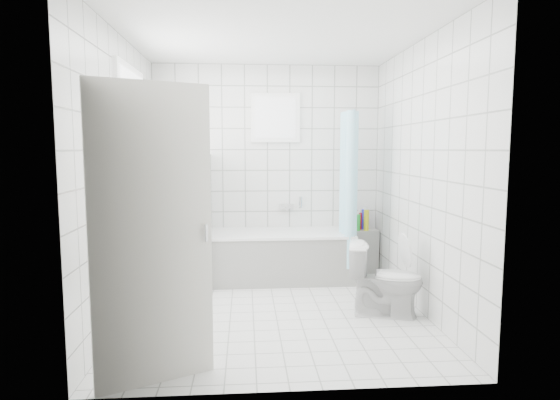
{
  "coord_description": "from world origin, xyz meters",
  "views": [
    {
      "loc": [
        -0.28,
        -4.37,
        1.57
      ],
      "look_at": [
        0.07,
        0.35,
        1.05
      ],
      "focal_mm": 30.0,
      "sensor_mm": 36.0,
      "label": 1
    }
  ],
  "objects": [
    {
      "name": "ground",
      "position": [
        0.0,
        0.0,
        0.0
      ],
      "size": [
        3.0,
        3.0,
        0.0
      ],
      "primitive_type": "plane",
      "color": "white",
      "rests_on": "ground"
    },
    {
      "name": "ceiling",
      "position": [
        0.0,
        0.0,
        2.6
      ],
      "size": [
        3.0,
        3.0,
        0.0
      ],
      "primitive_type": "plane",
      "rotation": [
        3.14,
        0.0,
        0.0
      ],
      "color": "white",
      "rests_on": "ground"
    },
    {
      "name": "wall_back",
      "position": [
        0.0,
        1.5,
        1.3
      ],
      "size": [
        2.8,
        0.02,
        2.6
      ],
      "primitive_type": "cube",
      "color": "white",
      "rests_on": "ground"
    },
    {
      "name": "wall_front",
      "position": [
        0.0,
        -1.5,
        1.3
      ],
      "size": [
        2.8,
        0.02,
        2.6
      ],
      "primitive_type": "cube",
      "color": "white",
      "rests_on": "ground"
    },
    {
      "name": "wall_left",
      "position": [
        -1.4,
        0.0,
        1.3
      ],
      "size": [
        0.02,
        3.0,
        2.6
      ],
      "primitive_type": "cube",
      "color": "white",
      "rests_on": "ground"
    },
    {
      "name": "wall_right",
      "position": [
        1.4,
        0.0,
        1.3
      ],
      "size": [
        0.02,
        3.0,
        2.6
      ],
      "primitive_type": "cube",
      "color": "white",
      "rests_on": "ground"
    },
    {
      "name": "window_left",
      "position": [
        -1.35,
        0.3,
        1.6
      ],
      "size": [
        0.01,
        0.9,
        1.4
      ],
      "primitive_type": "cube",
      "color": "white",
      "rests_on": "wall_left"
    },
    {
      "name": "window_back",
      "position": [
        0.1,
        1.46,
        1.95
      ],
      "size": [
        0.5,
        0.01,
        0.5
      ],
      "primitive_type": "cube",
      "color": "white",
      "rests_on": "wall_back"
    },
    {
      "name": "window_sill",
      "position": [
        -1.31,
        0.3,
        0.86
      ],
      "size": [
        0.18,
        1.02,
        0.08
      ],
      "primitive_type": "cube",
      "color": "white",
      "rests_on": "wall_left"
    },
    {
      "name": "door",
      "position": [
        -0.89,
        -1.31,
        1.0
      ],
      "size": [
        0.74,
        0.37,
        2.0
      ],
      "primitive_type": "cube",
      "rotation": [
        0.0,
        0.0,
        -1.13
      ],
      "color": "silver",
      "rests_on": "ground"
    },
    {
      "name": "bathtub",
      "position": [
        0.13,
        1.13,
        0.29
      ],
      "size": [
        1.7,
        0.77,
        0.58
      ],
      "color": "white",
      "rests_on": "ground"
    },
    {
      "name": "partition_wall",
      "position": [
        -0.78,
        1.07,
        0.75
      ],
      "size": [
        0.15,
        0.85,
        1.5
      ],
      "primitive_type": "cube",
      "color": "white",
      "rests_on": "ground"
    },
    {
      "name": "tiled_ledge",
      "position": [
        1.19,
        1.38,
        0.28
      ],
      "size": [
        0.4,
        0.24,
        0.55
      ],
      "primitive_type": "cube",
      "color": "white",
      "rests_on": "ground"
    },
    {
      "name": "toilet",
      "position": [
        1.03,
        -0.17,
        0.35
      ],
      "size": [
        0.75,
        0.55,
        0.69
      ],
      "primitive_type": "imported",
      "rotation": [
        0.0,
        0.0,
        1.31
      ],
      "color": "white",
      "rests_on": "ground"
    },
    {
      "name": "curtain_rod",
      "position": [
        0.92,
        1.1,
        2.0
      ],
      "size": [
        0.02,
        0.8,
        0.02
      ],
      "primitive_type": "cylinder",
      "rotation": [
        1.57,
        0.0,
        0.0
      ],
      "color": "silver",
      "rests_on": "wall_back"
    },
    {
      "name": "shower_curtain",
      "position": [
        0.92,
        0.97,
        1.1
      ],
      "size": [
        0.14,
        0.48,
        1.78
      ],
      "primitive_type": null,
      "color": "#56D8FD",
      "rests_on": "curtain_rod"
    },
    {
      "name": "tub_faucet",
      "position": [
        0.23,
        1.46,
        0.85
      ],
      "size": [
        0.18,
        0.06,
        0.06
      ],
      "primitive_type": "cube",
      "color": "silver",
      "rests_on": "wall_back"
    },
    {
      "name": "sill_bottles",
      "position": [
        -1.3,
        0.21,
        1.03
      ],
      "size": [
        0.19,
        0.75,
        0.33
      ],
      "color": "#B85C8A",
      "rests_on": "window_sill"
    },
    {
      "name": "ledge_bottles",
      "position": [
        1.19,
        1.36,
        0.67
      ],
      "size": [
        0.17,
        0.16,
        0.26
      ],
      "color": "red",
      "rests_on": "tiled_ledge"
    }
  ]
}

